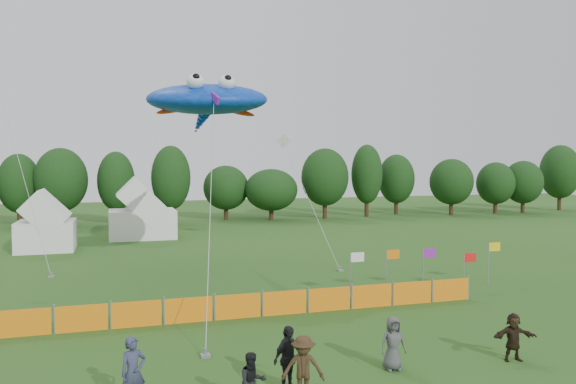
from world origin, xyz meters
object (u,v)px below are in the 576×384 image
object	(u,v)px
spectator_d	(288,358)
spectator_f	(513,337)
tent_left	(46,226)
tent_right	(142,215)
spectator_e	(393,343)
spectator_c	(303,368)
barrier_fence	(238,306)
spectator_b	(252,383)
spectator_a	(133,373)
stingray_kite	(206,101)

from	to	relation	value
spectator_d	spectator_f	bearing A→B (deg)	-30.41
tent_left	tent_right	bearing A→B (deg)	35.07
spectator_e	spectator_f	world-z (taller)	spectator_e
spectator_c	tent_left	bearing A→B (deg)	126.13
spectator_c	spectator_f	size ratio (longest dim) A/B	1.15
barrier_fence	spectator_c	bearing A→B (deg)	-89.98
spectator_c	barrier_fence	bearing A→B (deg)	108.48
spectator_b	spectator_e	bearing A→B (deg)	10.68
spectator_a	spectator_e	distance (m)	7.72
spectator_c	stingray_kite	bearing A→B (deg)	107.91
stingray_kite	spectator_f	bearing A→B (deg)	-65.81
tent_right	barrier_fence	xyz separation A→B (m)	(2.54, -26.56, -1.47)
stingray_kite	spectator_d	bearing A→B (deg)	-91.25
barrier_fence	spectator_b	bearing A→B (deg)	-99.64
spectator_c	spectator_d	size ratio (longest dim) A/B	0.97
barrier_fence	stingray_kite	size ratio (longest dim) A/B	1.03
barrier_fence	spectator_a	bearing A→B (deg)	-120.37
tent_left	barrier_fence	distance (m)	23.69
barrier_fence	spectator_b	xyz separation A→B (m)	(-1.46, -8.58, 0.27)
barrier_fence	spectator_d	distance (m)	7.54
tent_right	spectator_a	xyz separation A→B (m)	(-1.81, -33.98, -1.03)
spectator_e	barrier_fence	bearing A→B (deg)	118.76
stingray_kite	tent_right	bearing A→B (deg)	98.64
spectator_a	spectator_b	size ratio (longest dim) A/B	1.21
spectator_c	spectator_f	bearing A→B (deg)	25.29
tent_right	spectator_a	bearing A→B (deg)	-93.05
barrier_fence	spectator_c	distance (m)	8.31
spectator_f	barrier_fence	bearing A→B (deg)	146.83
tent_left	barrier_fence	world-z (taller)	tent_left
barrier_fence	spectator_e	xyz separation A→B (m)	(3.36, -6.97, 0.33)
tent_left	stingray_kite	xyz separation A→B (m)	(9.70, -12.87, 8.00)
spectator_c	spectator_f	distance (m)	7.49
tent_left	spectator_f	bearing A→B (deg)	-59.71
spectator_b	barrier_fence	bearing A→B (deg)	72.61
spectator_e	stingray_kite	distance (m)	18.40
spectator_d	barrier_fence	bearing A→B (deg)	57.26
spectator_b	spectator_e	world-z (taller)	spectator_e
spectator_a	spectator_f	bearing A→B (deg)	-22.11
tent_right	stingray_kite	world-z (taller)	stingray_kite
spectator_c	spectator_d	bearing A→B (deg)	122.44
spectator_a	spectator_d	distance (m)	4.16
spectator_d	stingray_kite	world-z (taller)	stingray_kite
spectator_c	spectator_f	xyz separation A→B (m)	(7.43, 0.89, -0.11)
tent_left	spectator_f	size ratio (longest dim) A/B	2.59
barrier_fence	spectator_f	distance (m)	10.50
spectator_a	tent_right	bearing A→B (deg)	64.80
tent_right	tent_left	bearing A→B (deg)	-144.93
tent_right	stingray_kite	size ratio (longest dim) A/B	0.26
tent_right	spectator_a	world-z (taller)	tent_right
spectator_b	spectator_f	bearing A→B (deg)	-0.26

